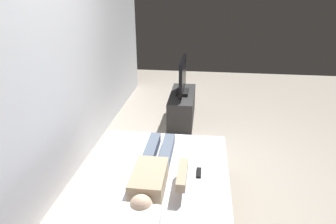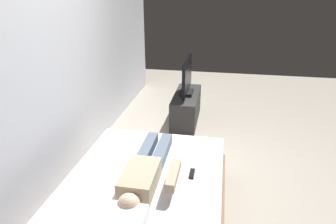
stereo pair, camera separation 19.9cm
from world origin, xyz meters
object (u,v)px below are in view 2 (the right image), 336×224
at_px(tv_stand, 186,108).
at_px(tv, 187,77).
at_px(remote, 192,174).
at_px(person, 146,172).
at_px(bed, 144,205).

distance_m(tv_stand, tv, 0.53).
height_order(remote, tv_stand, remote).
bearing_deg(tv_stand, person, 178.59).
relative_size(remote, tv, 0.17).
height_order(person, remote, person).
relative_size(bed, person, 1.57).
height_order(bed, remote, remote).
bearing_deg(tv, tv_stand, 0.00).
bearing_deg(tv, person, 178.59).
bearing_deg(person, bed, 141.49).
height_order(bed, person, person).
bearing_deg(remote, tv_stand, 8.45).
bearing_deg(remote, tv, 8.45).
height_order(person, tv, tv).
xyz_separation_m(bed, remote, (0.18, -0.43, 0.29)).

